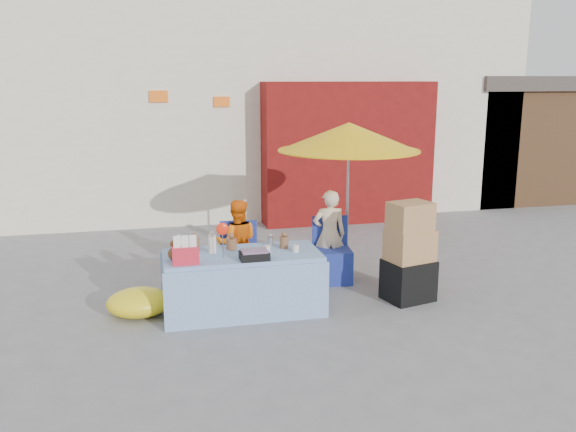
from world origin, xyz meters
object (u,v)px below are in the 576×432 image
object	(u,v)px
umbrella	(349,137)
market_table	(242,282)
box_stack	(409,255)
vendor_beige	(329,235)
chair_right	(332,263)
chair_left	(239,269)
vendor_orange	(237,243)

from	to	relation	value
umbrella	market_table	bearing A→B (deg)	-146.78
market_table	box_stack	size ratio (longest dim) A/B	1.50
vendor_beige	umbrella	world-z (taller)	umbrella
vendor_beige	box_stack	size ratio (longest dim) A/B	0.99
umbrella	box_stack	size ratio (longest dim) A/B	1.71
chair_right	box_stack	xyz separation A→B (m)	(0.69, -0.89, 0.31)
chair_left	chair_right	bearing A→B (deg)	7.36
umbrella	vendor_orange	bearing A→B (deg)	-174.47
vendor_beige	umbrella	bearing A→B (deg)	-146.07
market_table	chair_left	distance (m)	0.80
chair_right	vendor_orange	size ratio (longest dim) A/B	0.74
vendor_beige	box_stack	world-z (taller)	box_stack
umbrella	box_stack	world-z (taller)	umbrella
market_table	umbrella	distance (m)	2.49
market_table	vendor_beige	xyz separation A→B (m)	(1.34, 0.93, 0.25)
market_table	umbrella	bearing A→B (deg)	33.48
vendor_beige	market_table	bearing A→B (deg)	41.95
umbrella	chair_right	bearing A→B (deg)	-136.34
chair_left	vendor_beige	size ratio (longest dim) A/B	0.70
market_table	vendor_orange	xyz separation A→B (m)	(0.09, 0.93, 0.21)
chair_right	vendor_orange	bearing A→B (deg)	-178.76
market_table	umbrella	world-z (taller)	umbrella
vendor_orange	box_stack	world-z (taller)	box_stack
box_stack	vendor_orange	bearing A→B (deg)	152.10
market_table	vendor_orange	bearing A→B (deg)	84.58
chair_right	box_stack	bearing A→B (deg)	-44.95
market_table	vendor_beige	size ratio (longest dim) A/B	1.51
chair_right	market_table	bearing A→B (deg)	-142.16
box_stack	chair_right	bearing A→B (deg)	127.68
box_stack	chair_left	bearing A→B (deg)	155.26
vendor_orange	umbrella	bearing A→B (deg)	-167.11
vendor_orange	box_stack	distance (m)	2.20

